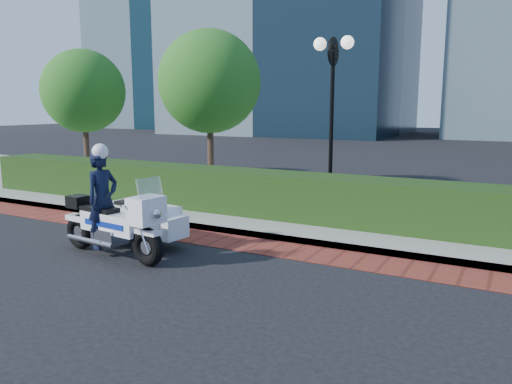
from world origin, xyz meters
The scene contains 8 objects.
ground centered at (0.00, 0.00, 0.00)m, with size 120.00×120.00×0.00m, color black.
brick_strip centered at (0.00, 1.50, 0.01)m, with size 60.00×1.00×0.01m, color maroon.
sidewalk centered at (0.00, 6.00, 0.07)m, with size 60.00×8.00×0.15m, color gray.
hedge_main centered at (0.00, 3.60, 0.65)m, with size 18.00×1.20×1.00m, color black.
lamppost centered at (1.00, 5.20, 2.96)m, with size 1.02×0.70×4.21m.
tree_a centered at (-9.00, 6.50, 3.22)m, with size 3.00×3.00×4.58m.
tree_b centered at (-3.50, 6.50, 3.43)m, with size 3.20×3.20×4.89m.
police_motorcycle centered at (-1.14, 0.00, 0.70)m, with size 2.52×1.89×2.04m.
Camera 1 is at (5.33, -6.76, 2.68)m, focal length 35.00 mm.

